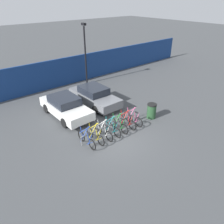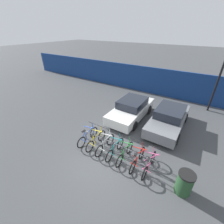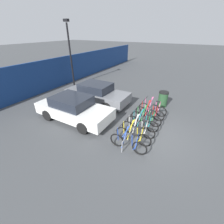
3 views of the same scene
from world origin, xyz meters
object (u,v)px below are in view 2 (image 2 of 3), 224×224
(bicycle_pink, at_px, (149,164))
(lamp_post, at_px, (221,72))
(bicycle_blue, at_px, (88,136))
(trash_bin, at_px, (184,183))
(bicycle_teal, at_px, (115,149))
(bicycle_red, at_px, (137,159))
(bicycle_green, at_px, (125,153))
(bike_rack, at_px, (117,145))
(bicycle_yellow, at_px, (96,140))
(car_grey, at_px, (169,118))
(car_white, at_px, (132,109))
(bicycle_white, at_px, (105,144))

(bicycle_pink, height_order, lamp_post, lamp_post)
(bicycle_blue, bearing_deg, trash_bin, -6.06)
(bicycle_teal, relative_size, bicycle_red, 1.00)
(bicycle_red, distance_m, lamp_post, 8.74)
(bicycle_teal, relative_size, bicycle_pink, 1.00)
(bicycle_green, distance_m, bicycle_red, 0.67)
(bike_rack, bearing_deg, bicycle_yellow, -173.03)
(bicycle_red, xyz_separation_m, trash_bin, (2.06, -0.26, 0.14))
(bicycle_yellow, xyz_separation_m, trash_bin, (4.51, -0.26, 0.14))
(bicycle_blue, distance_m, bicycle_pink, 3.60)
(bicycle_blue, relative_size, bicycle_teal, 1.00)
(car_grey, bearing_deg, trash_bin, -67.79)
(bicycle_blue, distance_m, car_grey, 5.18)
(bicycle_blue, bearing_deg, bicycle_red, -3.13)
(bicycle_teal, distance_m, lamp_post, 9.16)
(bicycle_red, bearing_deg, bicycle_pink, 0.29)
(bicycle_green, relative_size, lamp_post, 0.32)
(bicycle_blue, distance_m, bicycle_green, 2.36)
(bicycle_green, relative_size, car_white, 0.39)
(bicycle_teal, bearing_deg, bike_rack, 88.80)
(lamp_post, bearing_deg, car_white, -137.48)
(bicycle_blue, height_order, bicycle_white, same)
(bicycle_teal, height_order, car_grey, car_grey)
(car_white, relative_size, trash_bin, 4.29)
(bike_rack, height_order, trash_bin, trash_bin)
(bicycle_blue, height_order, trash_bin, bicycle_blue)
(bicycle_white, height_order, bicycle_teal, same)
(bicycle_white, height_order, bicycle_green, same)
(bike_rack, relative_size, bicycle_pink, 2.42)
(bicycle_white, height_order, car_white, car_white)
(car_grey, bearing_deg, bicycle_green, -104.86)
(bicycle_white, xyz_separation_m, trash_bin, (3.91, -0.26, 0.14))
(bike_rack, bearing_deg, bicycle_blue, -175.28)
(car_white, bearing_deg, bicycle_teal, -75.72)
(bicycle_yellow, distance_m, bicycle_red, 2.45)
(car_grey, distance_m, lamp_post, 5.12)
(bicycle_blue, relative_size, car_grey, 0.38)
(car_grey, bearing_deg, bike_rack, -112.99)
(car_grey, bearing_deg, car_white, -176.38)
(trash_bin, bearing_deg, bike_rack, 172.92)
(bicycle_blue, relative_size, trash_bin, 1.66)
(bicycle_blue, distance_m, bicycle_teal, 1.80)
(bicycle_pink, bearing_deg, car_white, 126.47)
(bicycle_blue, bearing_deg, bicycle_yellow, -3.13)
(bicycle_white, relative_size, trash_bin, 1.66)
(bike_rack, distance_m, car_white, 3.73)
(bicycle_green, bearing_deg, bicycle_blue, -176.19)
(bike_rack, bearing_deg, bicycle_red, -6.89)
(bike_rack, bearing_deg, bicycle_teal, -90.72)
(bicycle_pink, bearing_deg, bicycle_teal, -179.87)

